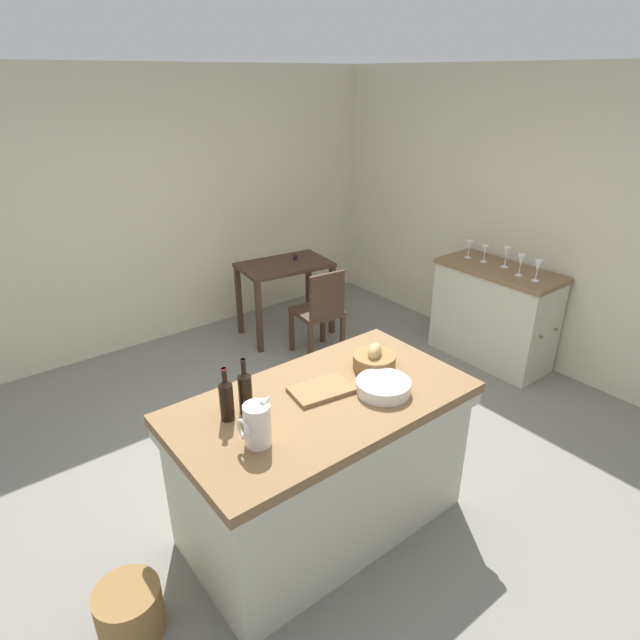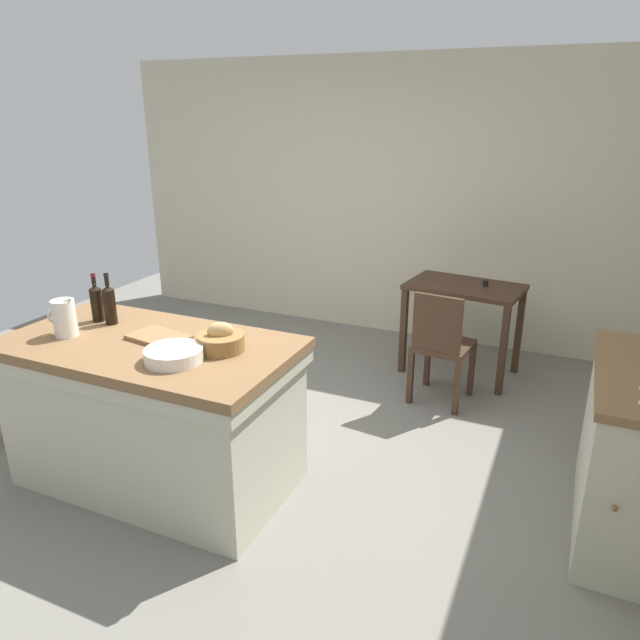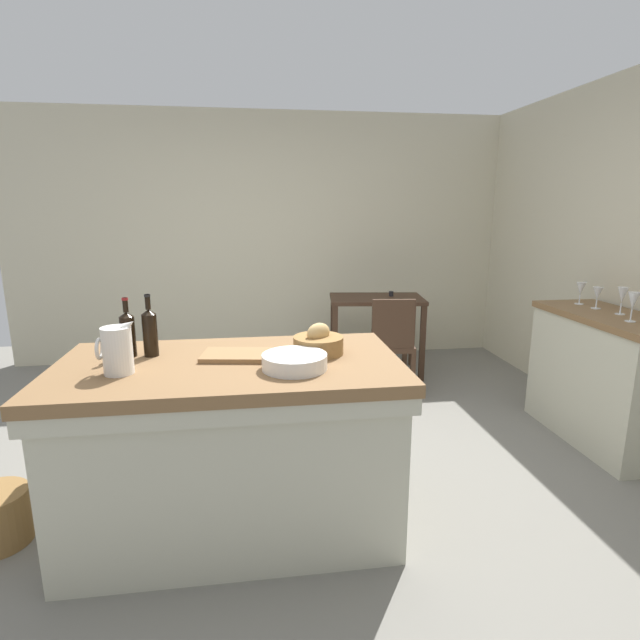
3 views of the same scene
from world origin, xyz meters
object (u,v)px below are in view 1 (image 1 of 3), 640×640
wooden_chair (320,311)px  side_cabinet (494,314)px  island_table (323,459)px  wine_glass_middle (506,253)px  wine_bottle_dark (245,391)px  wine_glass_far_left (538,267)px  writing_desk (285,275)px  wine_glass_left (521,261)px  wine_glass_right (485,251)px  wicker_hamper (130,611)px  pitcher (257,424)px  wash_bowl (383,387)px  cutting_board (321,390)px  wine_glass_far_right (469,246)px  wine_bottle_amber (226,399)px  bread_basket (374,360)px

wooden_chair → side_cabinet: bearing=-39.4°
island_table → wine_glass_middle: size_ratio=8.86×
side_cabinet → wine_glass_middle: wine_glass_middle is taller
side_cabinet → wine_bottle_dark: size_ratio=3.59×
wine_glass_middle → wine_glass_far_left: bearing=-105.6°
writing_desk → wine_glass_left: 2.24m
wine_glass_right → wicker_hamper: wine_glass_right is taller
island_table → wine_glass_middle: bearing=13.8°
wooden_chair → wine_glass_middle: size_ratio=4.75×
side_cabinet → wooden_chair: bearing=140.6°
side_cabinet → pitcher: bearing=-166.0°
wooden_chair → wash_bowl: size_ratio=2.94×
wooden_chair → cutting_board: bearing=-127.9°
wine_glass_left → wash_bowl: bearing=-165.0°
wine_glass_far_left → wine_bottle_dark: bearing=-177.7°
wash_bowl → wicker_hamper: (-1.47, 0.19, -0.80)m
wine_glass_right → wicker_hamper: bearing=-167.8°
wash_bowl → wine_glass_right: (2.26, 1.00, 0.09)m
wine_glass_far_left → wine_glass_right: (0.08, 0.57, -0.02)m
wash_bowl → wine_glass_far_right: 2.54m
island_table → pitcher: bearing=-167.0°
wine_bottle_dark → side_cabinet: bearing=9.6°
wine_glass_middle → wicker_hamper: wine_glass_middle is taller
wine_glass_left → island_table: bearing=-170.2°
island_table → side_cabinet: (2.55, 0.65, -0.02)m
cutting_board → wine_glass_middle: 2.63m
writing_desk → wine_glass_right: size_ratio=6.12×
wine_glass_far_right → wicker_hamper: wine_glass_far_right is taller
wine_bottle_dark → wine_glass_far_left: wine_bottle_dark is taller
wine_bottle_amber → wine_glass_far_right: (3.05, 0.86, 0.01)m
cutting_board → wine_glass_middle: wine_glass_middle is taller
cutting_board → wine_glass_far_right: bearing=20.7°
wooden_chair → wine_bottle_amber: size_ratio=2.98×
writing_desk → wine_bottle_amber: 2.84m
wine_bottle_amber → wine_glass_right: (3.07, 0.69, 0.00)m
side_cabinet → cutting_board: cutting_board is taller
pitcher → cutting_board: 0.55m
wine_glass_middle → island_table: bearing=-166.2°
island_table → wine_glass_left: size_ratio=8.74×
island_table → bread_basket: 0.65m
island_table → wicker_hamper: bearing=178.3°
bread_basket → wine_glass_middle: size_ratio=1.36×
wooden_chair → wine_glass_middle: wine_glass_middle is taller
writing_desk → wine_bottle_dark: 2.78m
island_table → wash_bowl: bearing=-27.2°
wine_bottle_amber → side_cabinet: bearing=9.2°
wooden_chair → pitcher: 2.58m
wine_glass_far_left → wine_glass_right: bearing=82.5°
pitcher → wicker_hamper: bearing=168.0°
wine_glass_right → wine_bottle_amber: bearing=-167.4°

